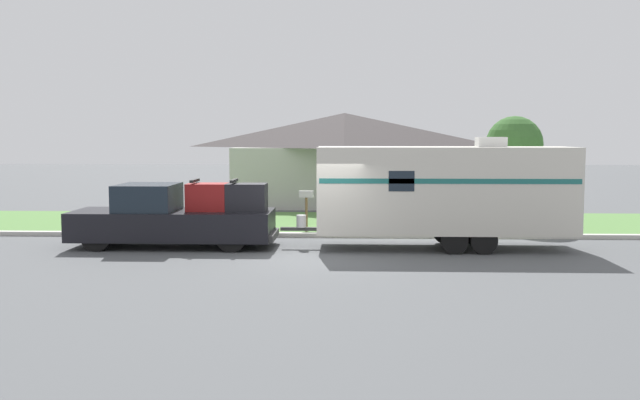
% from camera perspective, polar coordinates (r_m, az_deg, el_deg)
% --- Properties ---
extents(ground_plane, '(120.00, 120.00, 0.00)m').
position_cam_1_polar(ground_plane, '(19.26, -0.23, -4.59)').
color(ground_plane, '#515456').
extents(curb_strip, '(80.00, 0.30, 0.14)m').
position_cam_1_polar(curb_strip, '(22.95, 0.18, -2.82)').
color(curb_strip, beige).
rests_on(curb_strip, ground_plane).
extents(lawn_strip, '(80.00, 7.00, 0.03)m').
position_cam_1_polar(lawn_strip, '(26.57, 0.48, -1.83)').
color(lawn_strip, '#568442').
rests_on(lawn_strip, ground_plane).
extents(house_across_street, '(10.78, 8.38, 4.34)m').
position_cam_1_polar(house_across_street, '(34.69, 1.98, 3.52)').
color(house_across_street, '#B2B2A8').
rests_on(house_across_street, ground_plane).
extents(pickup_truck, '(5.95, 2.07, 1.99)m').
position_cam_1_polar(pickup_truck, '(21.32, -11.53, -1.39)').
color(pickup_truck, black).
rests_on(pickup_truck, ground_plane).
extents(travel_trailer, '(8.37, 2.22, 3.22)m').
position_cam_1_polar(travel_trailer, '(20.81, 9.92, 0.81)').
color(travel_trailer, black).
rests_on(travel_trailer, ground_plane).
extents(mailbox, '(0.48, 0.20, 1.41)m').
position_cam_1_polar(mailbox, '(23.96, -1.10, -0.05)').
color(mailbox, brown).
rests_on(mailbox, ground_plane).
extents(tree_in_yard, '(2.00, 2.00, 3.95)m').
position_cam_1_polar(tree_in_yard, '(26.31, 15.28, 4.27)').
color(tree_in_yard, brown).
rests_on(tree_in_yard, ground_plane).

